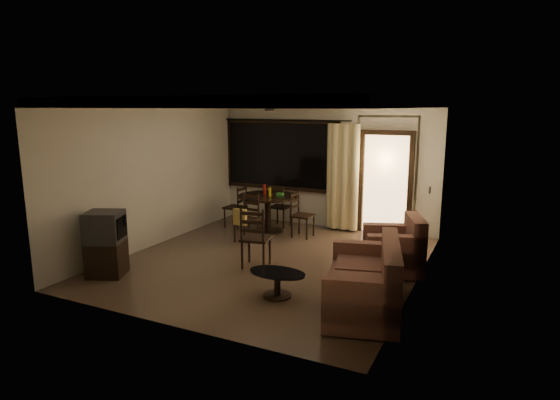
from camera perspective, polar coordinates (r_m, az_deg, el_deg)
The scene contains 12 objects.
ground at distance 8.33m, azimuth -1.20°, elevation -7.44°, with size 5.50×5.50×0.00m, color #7F6651.
room_shell at distance 9.33m, azimuth 7.01°, elevation 6.03°, with size 5.50×6.70×5.50m.
dining_table at distance 10.08m, azimuth -1.51°, elevation -0.38°, with size 1.29×1.29×1.02m.
dining_chair_west at distance 10.59m, azimuth -5.43°, elevation -1.79°, with size 0.44×0.44×0.95m.
dining_chair_east at distance 9.77m, azimuth 2.74°, elevation -2.87°, with size 0.44×0.44×0.95m.
dining_chair_south at distance 9.44m, azimuth -4.13°, elevation -3.26°, with size 0.44×0.50×0.95m.
dining_chair_north at distance 10.61m, azimuth 0.02°, elevation -1.72°, with size 0.44×0.44×0.95m.
tv_cabinet at distance 7.99m, azimuth -20.47°, elevation -5.00°, with size 0.70×0.67×1.05m.
sofa at distance 6.40m, azimuth 10.64°, elevation -10.06°, with size 1.31×1.90×0.92m.
armchair at distance 7.93m, azimuth 13.97°, elevation -5.89°, with size 1.17×1.17×0.91m.
coffee_table at distance 6.77m, azimuth -0.33°, elevation -9.73°, with size 0.85×0.51×0.37m.
side_chair at distance 7.95m, azimuth -2.96°, elevation -6.01°, with size 0.54×0.54×1.05m.
Camera 1 is at (3.58, -7.02, 2.68)m, focal length 30.00 mm.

